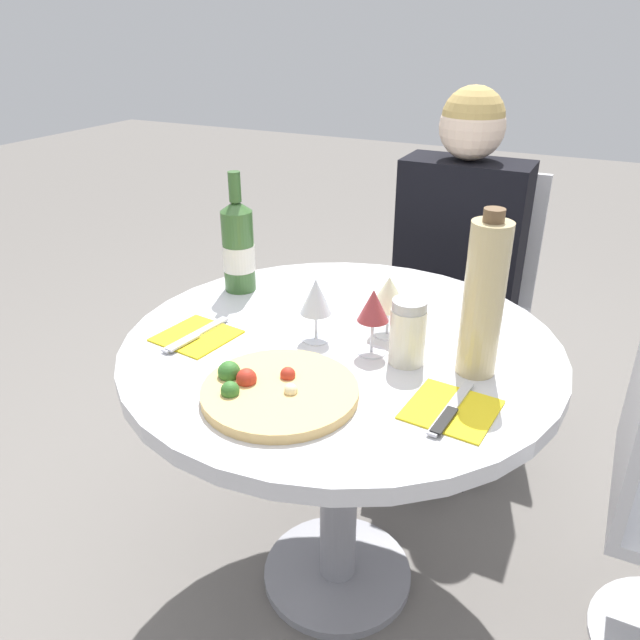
{
  "coord_description": "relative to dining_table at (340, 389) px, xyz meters",
  "views": [
    {
      "loc": [
        0.48,
        -1.09,
        1.34
      ],
      "look_at": [
        0.0,
        -0.11,
        0.81
      ],
      "focal_mm": 35.0,
      "sensor_mm": 36.0,
      "label": 1
    }
  ],
  "objects": [
    {
      "name": "wine_glass_front_left",
      "position": [
        -0.05,
        -0.02,
        0.22
      ],
      "size": [
        0.07,
        0.07,
        0.14
      ],
      "color": "silver",
      "rests_on": "dining_table"
    },
    {
      "name": "place_setting_left",
      "position": [
        -0.29,
        -0.13,
        0.13
      ],
      "size": [
        0.17,
        0.19,
        0.01
      ],
      "color": "yellow",
      "rests_on": "dining_table"
    },
    {
      "name": "dining_table",
      "position": [
        0.0,
        0.0,
        0.0
      ],
      "size": [
        0.94,
        0.94,
        0.71
      ],
      "color": "gray",
      "rests_on": "ground_plane"
    },
    {
      "name": "wine_glass_front_right",
      "position": [
        0.08,
        -0.02,
        0.23
      ],
      "size": [
        0.07,
        0.07,
        0.14
      ],
      "color": "silver",
      "rests_on": "dining_table"
    },
    {
      "name": "seated_diner",
      "position": [
        0.06,
        0.7,
        -0.06
      ],
      "size": [
        0.38,
        0.4,
        1.17
      ],
      "rotation": [
        0.0,
        0.0,
        3.14
      ],
      "color": "black",
      "rests_on": "ground_plane"
    },
    {
      "name": "ground_plane",
      "position": [
        0.0,
        0.0,
        -0.59
      ],
      "size": [
        12.0,
        12.0,
        0.0
      ],
      "primitive_type": "plane",
      "color": "slate",
      "rests_on": "ground"
    },
    {
      "name": "sugar_shaker",
      "position": [
        0.16,
        -0.03,
        0.19
      ],
      "size": [
        0.07,
        0.07,
        0.14
      ],
      "color": "silver",
      "rests_on": "dining_table"
    },
    {
      "name": "place_setting_right",
      "position": [
        0.29,
        -0.16,
        0.13
      ],
      "size": [
        0.16,
        0.19,
        0.01
      ],
      "color": "yellow",
      "rests_on": "dining_table"
    },
    {
      "name": "wine_glass_back_right",
      "position": [
        0.08,
        0.07,
        0.22
      ],
      "size": [
        0.08,
        0.08,
        0.14
      ],
      "color": "silver",
      "rests_on": "dining_table"
    },
    {
      "name": "tall_carafe",
      "position": [
        0.29,
        0.0,
        0.28
      ],
      "size": [
        0.08,
        0.08,
        0.33
      ],
      "color": "tan",
      "rests_on": "dining_table"
    },
    {
      "name": "chair_behind_diner",
      "position": [
        0.06,
        0.84,
        -0.16
      ],
      "size": [
        0.44,
        0.44,
        0.89
      ],
      "rotation": [
        0.0,
        0.0,
        3.14
      ],
      "color": "silver",
      "rests_on": "ground_plane"
    },
    {
      "name": "wine_bottle",
      "position": [
        -0.35,
        0.14,
        0.24
      ],
      "size": [
        0.08,
        0.08,
        0.3
      ],
      "color": "#38602D",
      "rests_on": "dining_table"
    },
    {
      "name": "pizza_large",
      "position": [
        -0.02,
        -0.25,
        0.14
      ],
      "size": [
        0.29,
        0.29,
        0.05
      ],
      "color": "#DBB26B",
      "rests_on": "dining_table"
    }
  ]
}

